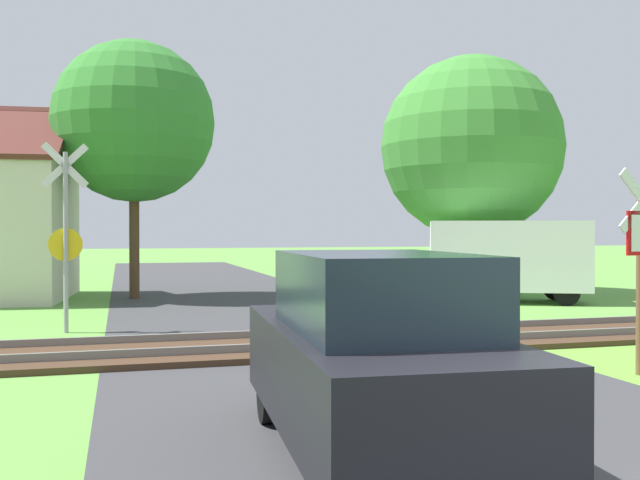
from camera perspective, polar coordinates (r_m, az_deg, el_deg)
road_asphalt at (r=6.21m, az=15.18°, el=-17.70°), size 6.63×80.00×0.01m
rail_track at (r=12.11m, az=-1.01°, el=-8.34°), size 60.00×2.60×0.22m
crossing_sign_far at (r=14.59m, az=-19.69°, el=0.86°), size 0.87×0.18×3.68m
tree_center at (r=21.67m, az=-14.66°, el=9.11°), size 4.68×4.68×7.49m
tree_right at (r=23.31m, az=12.02°, el=7.27°), size 5.75×5.75×7.51m
mail_truck at (r=20.31m, az=14.26°, el=-1.35°), size 5.23×3.68×2.24m
parked_car at (r=6.15m, az=4.29°, el=-9.30°), size 1.89×4.09×1.78m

